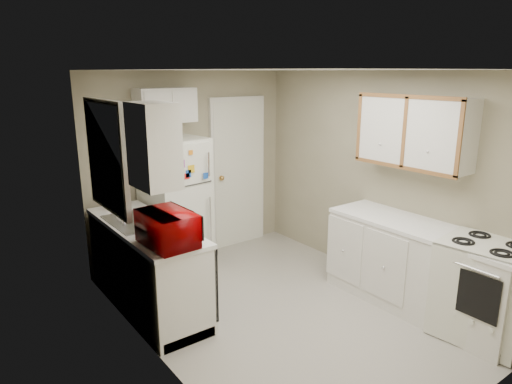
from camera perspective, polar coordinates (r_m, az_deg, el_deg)
floor at (r=4.90m, az=3.61°, el=-14.37°), size 3.80×3.80×0.00m
ceiling at (r=4.27m, az=4.15°, el=14.99°), size 3.80×3.80×0.00m
wall_left at (r=3.72m, az=-12.85°, el=-4.15°), size 3.80×3.80×0.00m
wall_right at (r=5.42m, az=15.21°, el=1.69°), size 3.80×3.80×0.00m
wall_back at (r=5.97m, az=-8.06°, el=3.24°), size 2.80×2.80×0.00m
wall_front at (r=3.31m, az=25.89°, el=-7.76°), size 2.80×2.80×0.00m
left_counter at (r=4.87m, az=-13.47°, el=-9.00°), size 0.60×1.80×0.90m
dishwasher at (r=4.48m, az=-6.92°, el=-10.34°), size 0.03×0.58×0.72m
sink at (r=4.86m, az=-14.47°, el=-3.96°), size 0.54×0.74×0.16m
microwave at (r=4.08m, az=-10.93°, el=-4.59°), size 0.57×0.33×0.37m
soap_bottle at (r=5.25m, az=-17.18°, el=-1.14°), size 0.10×0.11×0.18m
window_blinds at (r=4.59m, az=-18.07°, el=4.25°), size 0.10×0.98×1.08m
upper_cabinet_left at (r=3.83m, az=-12.67°, el=5.67°), size 0.30×0.45×0.70m
refrigerator at (r=5.61m, az=-10.01°, el=-1.61°), size 0.75×0.73×1.63m
cabinet_over_fridge at (r=5.54m, az=-11.29°, el=10.58°), size 0.70×0.30×0.40m
interior_door at (r=6.33m, az=-2.26°, el=2.37°), size 0.86×0.06×2.08m
right_counter at (r=4.98m, az=19.70°, el=-8.97°), size 0.60×2.00×0.90m
stove at (r=4.70m, az=26.57°, el=-11.00°), size 0.71×0.84×0.93m
upper_cabinet_right at (r=4.91m, az=19.17°, el=7.18°), size 0.30×1.20×0.70m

